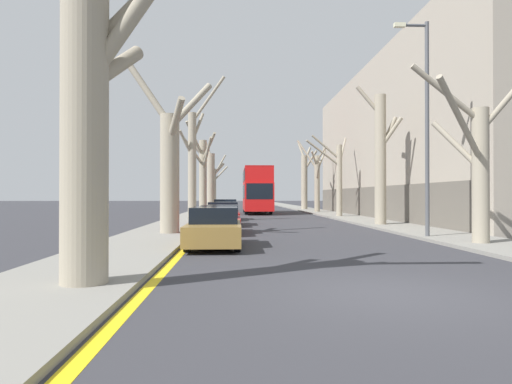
% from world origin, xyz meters
% --- Properties ---
extents(ground_plane, '(300.00, 300.00, 0.00)m').
position_xyz_m(ground_plane, '(0.00, 0.00, 0.00)').
color(ground_plane, '#333338').
extents(sidewalk_left, '(3.05, 120.00, 0.12)m').
position_xyz_m(sidewalk_left, '(-5.99, 50.00, 0.06)').
color(sidewalk_left, gray).
rests_on(sidewalk_left, ground).
extents(sidewalk_right, '(3.05, 120.00, 0.12)m').
position_xyz_m(sidewalk_right, '(5.99, 50.00, 0.06)').
color(sidewalk_right, gray).
rests_on(sidewalk_right, ground).
extents(building_facade_right, '(10.08, 35.03, 11.92)m').
position_xyz_m(building_facade_right, '(12.50, 27.17, 5.95)').
color(building_facade_right, '#9E9384').
rests_on(building_facade_right, ground).
extents(kerb_line_stripe, '(0.24, 120.00, 0.01)m').
position_xyz_m(kerb_line_stripe, '(-4.28, 50.00, 0.00)').
color(kerb_line_stripe, yellow).
rests_on(kerb_line_stripe, ground).
extents(street_tree_left_0, '(2.80, 2.75, 7.74)m').
position_xyz_m(street_tree_left_0, '(-5.29, 0.60, 3.61)').
color(street_tree_left_0, gray).
rests_on(street_tree_left_0, ground).
extents(street_tree_left_1, '(3.84, 3.07, 7.67)m').
position_xyz_m(street_tree_left_1, '(-5.49, 11.90, 3.12)').
color(street_tree_left_1, gray).
rests_on(street_tree_left_1, ground).
extents(street_tree_left_2, '(3.12, 1.68, 9.65)m').
position_xyz_m(street_tree_left_2, '(-5.49, 22.71, 4.01)').
color(street_tree_left_2, gray).
rests_on(street_tree_left_2, ground).
extents(street_tree_left_3, '(2.80, 3.11, 8.09)m').
position_xyz_m(street_tree_left_3, '(-5.57, 32.61, 3.85)').
color(street_tree_left_3, gray).
rests_on(street_tree_left_3, ground).
extents(street_tree_left_4, '(3.56, 1.46, 7.91)m').
position_xyz_m(street_tree_left_4, '(-5.50, 44.72, 3.60)').
color(street_tree_left_4, gray).
rests_on(street_tree_left_4, ground).
extents(street_tree_left_5, '(3.79, 2.75, 7.45)m').
position_xyz_m(street_tree_left_5, '(-5.63, 55.28, 3.46)').
color(street_tree_left_5, gray).
rests_on(street_tree_left_5, ground).
extents(street_tree_right_0, '(4.64, 3.24, 6.82)m').
position_xyz_m(street_tree_right_0, '(5.54, 7.15, 2.91)').
color(street_tree_right_0, gray).
rests_on(street_tree_right_0, ground).
extents(street_tree_right_1, '(2.51, 0.99, 7.95)m').
position_xyz_m(street_tree_right_1, '(5.50, 17.41, 3.90)').
color(street_tree_right_1, gray).
rests_on(street_tree_right_1, ground).
extents(street_tree_right_2, '(3.94, 3.17, 6.63)m').
position_xyz_m(street_tree_right_2, '(5.45, 27.85, 3.30)').
color(street_tree_right_2, gray).
rests_on(street_tree_right_2, ground).
extents(street_tree_right_3, '(3.09, 3.00, 7.43)m').
position_xyz_m(street_tree_right_3, '(5.55, 37.75, 3.40)').
color(street_tree_right_3, gray).
rests_on(street_tree_right_3, ground).
extents(street_tree_right_4, '(2.30, 1.91, 8.32)m').
position_xyz_m(street_tree_right_4, '(5.69, 46.76, 3.68)').
color(street_tree_right_4, gray).
rests_on(street_tree_right_4, ground).
extents(double_decker_bus, '(2.59, 10.24, 4.36)m').
position_xyz_m(double_decker_bus, '(-0.56, 36.54, 2.48)').
color(double_decker_bus, red).
rests_on(double_decker_bus, ground).
extents(parked_car_0, '(1.74, 4.30, 1.33)m').
position_xyz_m(parked_car_0, '(-3.36, 7.41, 0.64)').
color(parked_car_0, olive).
rests_on(parked_car_0, ground).
extents(parked_car_1, '(1.85, 4.22, 1.28)m').
position_xyz_m(parked_car_1, '(-3.36, 13.03, 0.61)').
color(parked_car_1, maroon).
rests_on(parked_car_1, ground).
extents(parked_car_2, '(1.89, 4.49, 1.35)m').
position_xyz_m(parked_car_2, '(-3.36, 18.60, 0.64)').
color(parked_car_2, maroon).
rests_on(parked_car_2, ground).
extents(parked_car_3, '(1.75, 4.56, 1.46)m').
position_xyz_m(parked_car_3, '(-3.36, 24.65, 0.69)').
color(parked_car_3, '#9EA3AD').
rests_on(parked_car_3, ground).
extents(lamp_post, '(1.40, 0.20, 8.61)m').
position_xyz_m(lamp_post, '(4.83, 9.82, 4.77)').
color(lamp_post, '#4C4F54').
rests_on(lamp_post, ground).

